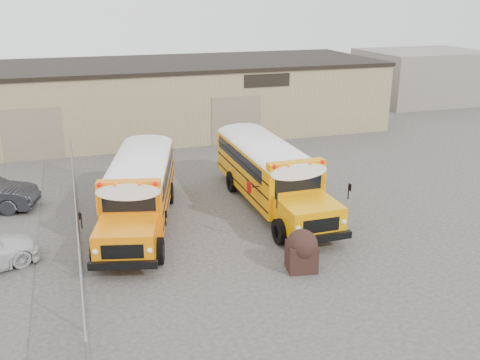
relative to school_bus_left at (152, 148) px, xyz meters
name	(u,v)px	position (x,y,z in m)	size (l,w,h in m)	color
ground	(255,255)	(2.08, -9.92, -1.58)	(120.00, 120.00, 0.00)	#393734
warehouse	(159,96)	(2.08, 10.07, 0.80)	(30.20, 10.20, 4.67)	tan
chainlink_fence	(77,221)	(-3.92, -6.92, -0.68)	(0.07, 18.07, 1.81)	gray
distant_building_right	(422,76)	(26.08, 14.08, 0.62)	(10.00, 8.00, 4.40)	gray
school_bus_left	(152,148)	(0.00, 0.00, 0.00)	(4.46, 9.58, 2.73)	orange
school_bus_right	(230,137)	(4.35, 0.62, 0.07)	(2.93, 9.71, 2.84)	#FA9A00
tarp_bundle	(302,250)	(3.23, -11.40, -0.83)	(1.11, 1.08, 1.47)	black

